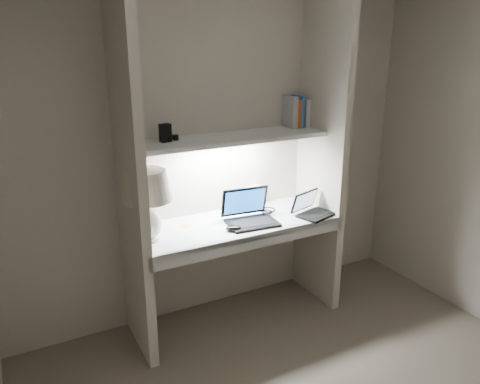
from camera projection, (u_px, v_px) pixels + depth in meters
back_wall at (218, 148)px, 3.39m from camera, size 3.20×0.01×2.50m
alcove_panel_left at (129, 169)px, 2.84m from camera, size 0.06×0.55×2.50m
alcove_panel_right at (322, 145)px, 3.49m from camera, size 0.06×0.55×2.50m
desk at (236, 224)px, 3.32m from camera, size 1.40×0.55×0.04m
desk_apron at (254, 241)px, 3.11m from camera, size 1.46×0.03×0.10m
shelf at (229, 139)px, 3.21m from camera, size 1.40×0.36×0.03m
strip_light at (229, 142)px, 3.22m from camera, size 0.60×0.04×0.02m
table_lamp at (147, 194)px, 2.90m from camera, size 0.32×0.32×0.47m
laptop_main at (249, 215)px, 3.29m from camera, size 0.37×0.33×0.23m
laptop_netbook at (312, 210)px, 3.43m from camera, size 0.32×0.30×0.17m
speaker at (254, 196)px, 3.60m from camera, size 0.13×0.11×0.16m
mouse at (234, 228)px, 3.14m from camera, size 0.13×0.10×0.04m
cable_coil at (268, 210)px, 3.53m from camera, size 0.13×0.13×0.01m
sticky_note at (186, 226)px, 3.23m from camera, size 0.09×0.09×0.00m
book_row at (299, 112)px, 3.54m from camera, size 0.22×0.16×0.23m
shelf_box at (165, 133)px, 3.02m from camera, size 0.08×0.06×0.12m
shelf_gadget at (167, 137)px, 3.05m from camera, size 0.14×0.12×0.05m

